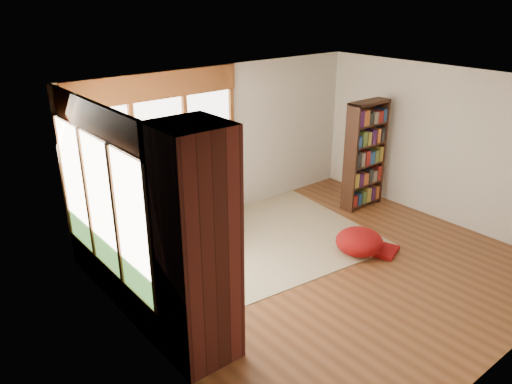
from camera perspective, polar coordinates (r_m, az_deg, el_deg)
floor at (r=7.33m, az=8.16°, el=-8.60°), size 5.50×5.50×0.00m
ceiling at (r=6.41m, az=9.44°, el=11.80°), size 5.50×5.50×0.00m
wall_back at (r=8.53m, az=-3.73°, el=5.66°), size 5.50×0.04×2.60m
wall_left at (r=5.22m, az=-12.25°, el=-6.08°), size 0.04×5.00×2.60m
wall_right at (r=8.90m, az=20.86°, el=4.94°), size 0.04×5.00×2.60m
windows_back at (r=7.89m, az=-10.72°, el=4.30°), size 2.82×0.10×1.90m
windows_left at (r=6.21m, az=-17.22°, el=-1.35°), size 0.10×2.62×1.90m
roller_blind at (r=6.82m, az=-20.11°, el=3.99°), size 0.03×0.72×0.90m
brick_chimney at (r=5.09m, az=-6.91°, el=-6.44°), size 0.70×0.70×2.60m
sectional_sofa at (r=7.34m, az=-12.33°, el=-6.14°), size 2.20×2.20×0.80m
area_rug at (r=7.94m, az=-0.36°, el=-5.69°), size 3.93×3.16×0.01m
bookshelf at (r=9.13m, az=12.35°, el=4.16°), size 0.83×0.28×1.95m
pouf at (r=7.70m, az=11.73°, el=-5.49°), size 0.86×0.86×0.39m
dog_tan at (r=7.10m, az=-10.40°, el=-2.69°), size 0.98×0.93×0.48m
dog_brindle at (r=6.60m, az=-14.08°, el=-5.23°), size 0.50×0.82×0.45m
throw_pillows at (r=7.27m, az=-12.90°, el=-2.41°), size 1.98×1.68×0.45m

